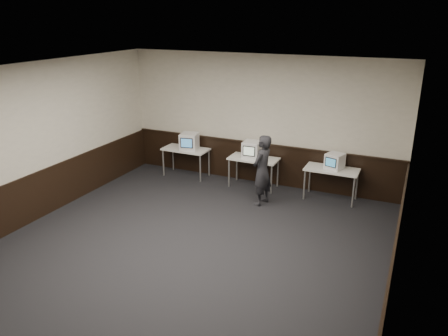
% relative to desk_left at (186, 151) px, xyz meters
% --- Properties ---
extents(floor, '(8.00, 8.00, 0.00)m').
position_rel_desk_left_xyz_m(floor, '(1.90, -3.60, -0.68)').
color(floor, black).
rests_on(floor, ground).
extents(ceiling, '(8.00, 8.00, 0.00)m').
position_rel_desk_left_xyz_m(ceiling, '(1.90, -3.60, 2.52)').
color(ceiling, white).
rests_on(ceiling, back_wall).
extents(back_wall, '(7.00, 0.00, 7.00)m').
position_rel_desk_left_xyz_m(back_wall, '(1.90, 0.40, 0.92)').
color(back_wall, beige).
rests_on(back_wall, ground).
extents(left_wall, '(0.00, 8.00, 8.00)m').
position_rel_desk_left_xyz_m(left_wall, '(-1.60, -3.60, 0.92)').
color(left_wall, beige).
rests_on(left_wall, ground).
extents(right_wall, '(0.00, 8.00, 8.00)m').
position_rel_desk_left_xyz_m(right_wall, '(5.40, -3.60, 0.92)').
color(right_wall, beige).
rests_on(right_wall, ground).
extents(wainscot_back, '(6.98, 0.04, 1.00)m').
position_rel_desk_left_xyz_m(wainscot_back, '(1.90, 0.38, -0.18)').
color(wainscot_back, black).
rests_on(wainscot_back, back_wall).
extents(wainscot_left, '(0.04, 7.98, 1.00)m').
position_rel_desk_left_xyz_m(wainscot_left, '(-1.58, -3.60, -0.18)').
color(wainscot_left, black).
rests_on(wainscot_left, left_wall).
extents(wainscot_right, '(0.04, 7.98, 1.00)m').
position_rel_desk_left_xyz_m(wainscot_right, '(5.38, -3.60, -0.18)').
color(wainscot_right, black).
rests_on(wainscot_right, right_wall).
extents(wainscot_rail, '(6.98, 0.06, 0.04)m').
position_rel_desk_left_xyz_m(wainscot_rail, '(1.90, 0.36, 0.34)').
color(wainscot_rail, black).
rests_on(wainscot_rail, wainscot_back).
extents(desk_left, '(1.20, 0.60, 0.75)m').
position_rel_desk_left_xyz_m(desk_left, '(0.00, 0.00, 0.00)').
color(desk_left, white).
rests_on(desk_left, ground).
extents(desk_center, '(1.20, 0.60, 0.75)m').
position_rel_desk_left_xyz_m(desk_center, '(1.90, 0.00, 0.00)').
color(desk_center, white).
rests_on(desk_center, ground).
extents(desk_right, '(1.20, 0.60, 0.75)m').
position_rel_desk_left_xyz_m(desk_right, '(3.80, 0.00, 0.00)').
color(desk_right, white).
rests_on(desk_right, ground).
extents(emac_left, '(0.52, 0.53, 0.43)m').
position_rel_desk_left_xyz_m(emac_left, '(0.13, -0.03, 0.29)').
color(emac_left, white).
rests_on(emac_left, desk_left).
extents(emac_center, '(0.43, 0.46, 0.41)m').
position_rel_desk_left_xyz_m(emac_center, '(1.84, 0.01, 0.28)').
color(emac_center, white).
rests_on(emac_center, desk_center).
extents(emac_right, '(0.45, 0.46, 0.36)m').
position_rel_desk_left_xyz_m(emac_right, '(3.84, 0.02, 0.25)').
color(emac_right, white).
rests_on(emac_right, desk_right).
extents(person, '(0.50, 0.65, 1.61)m').
position_rel_desk_left_xyz_m(person, '(2.44, -0.90, 0.12)').
color(person, black).
rests_on(person, ground).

